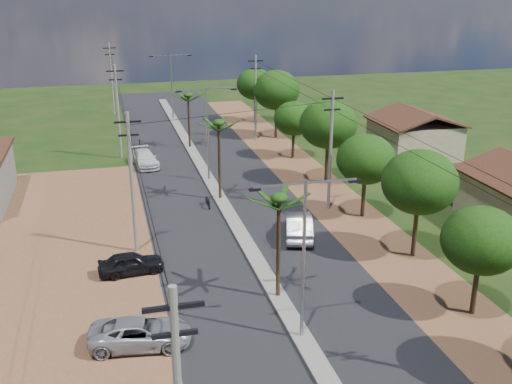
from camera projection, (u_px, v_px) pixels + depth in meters
The scene contains 29 objects.
ground at pixel (301, 338), 28.79m from camera, with size 160.00×160.00×0.00m, color black.
road at pixel (234, 223), 42.49m from camera, with size 12.00×110.00×0.04m, color black.
median at pixel (225, 208), 45.20m from camera, with size 1.00×90.00×0.18m, color #605E56.
dirt_shoulder_east at pixel (345, 212), 44.49m from camera, with size 5.00×90.00×0.03m, color brown.
house_east_far at pixel (414, 131), 58.52m from camera, with size 7.60×7.50×4.60m.
tree_east_b at pixel (482, 241), 29.62m from camera, with size 4.00×4.00×5.83m.
tree_east_c at pixel (420, 182), 35.86m from camera, with size 4.60×4.60×6.83m.
tree_east_d at pixel (366, 159), 42.35m from camera, with size 4.20×4.20×6.13m.
tree_east_e at pixel (328, 124), 49.46m from camera, with size 4.80×4.80×7.14m.
tree_east_f at pixel (294, 119), 57.07m from camera, with size 3.80×3.80×5.52m.
tree_east_g at pixel (276, 90), 64.07m from camera, with size 5.00×5.00×7.38m.
tree_east_h at pixel (255, 84), 71.50m from camera, with size 4.40×4.40×6.52m.
palm_median_near at pixel (279, 203), 30.61m from camera, with size 2.00×2.00×6.15m.
palm_median_mid at pixel (219, 127), 45.10m from camera, with size 2.00×2.00×6.55m.
palm_median_far at pixel (188, 97), 59.93m from camera, with size 2.00×2.00×5.85m.
streetlight_near at pixel (304, 248), 27.20m from camera, with size 5.10×0.18×8.00m.
streetlight_mid at pixel (207, 126), 50.04m from camera, with size 5.10×0.18×8.00m.
streetlight_far at pixel (172, 81), 72.87m from camera, with size 5.10×0.18×8.00m.
utility_pole_w_b at pixel (132, 180), 36.53m from camera, with size 1.60×0.24×9.00m.
utility_pole_w_c at pixel (118, 110), 56.62m from camera, with size 1.60×0.24×9.00m.
utility_pole_w_d at pixel (112, 77), 75.80m from camera, with size 1.60×0.24×9.00m.
utility_pole_e_b at pixel (331, 148), 43.59m from camera, with size 1.60×0.24×9.00m.
utility_pole_e_c at pixel (256, 96), 63.69m from camera, with size 1.60×0.24×9.00m.
car_silver_mid at pixel (299, 226), 39.98m from camera, with size 1.69×4.85×1.60m, color gray.
car_white_far at pixel (145, 159), 55.46m from camera, with size 1.96×4.83×1.40m, color beige.
car_parked_silver at pixel (141, 334), 27.98m from camera, with size 2.21×4.80×1.33m, color gray.
car_parked_dark at pixel (131, 264), 34.98m from camera, with size 1.53×3.80×1.29m, color black.
moto_rider_west_a at pixel (208, 201), 45.44m from camera, with size 0.64×1.85×0.97m, color black.
moto_rider_west_b at pixel (140, 144), 61.40m from camera, with size 0.46×1.64×0.99m, color black.
Camera 1 is at (-8.30, -23.49, 16.22)m, focal length 42.00 mm.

